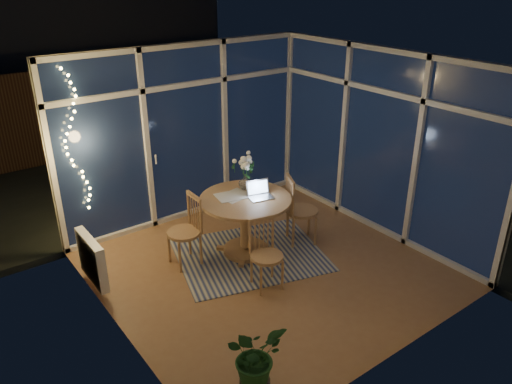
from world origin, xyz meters
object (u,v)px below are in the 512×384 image
dining_table (246,226)px  chair_front (267,255)px  potted_plant (255,361)px  flower_vase (246,182)px  laptop (261,190)px  chair_left (184,231)px  chair_right (302,209)px

dining_table → chair_front: chair_front is taller
chair_front → potted_plant: bearing=-118.7°
flower_vase → potted_plant: flower_vase is taller
chair_front → flower_vase: (0.43, 1.02, 0.48)m
dining_table → flower_vase: 0.59m
laptop → chair_left: bearing=172.9°
chair_left → flower_vase: (0.96, -0.02, 0.44)m
dining_table → potted_plant: 2.46m
dining_table → laptop: size_ratio=3.87×
chair_front → flower_vase: 1.20m
chair_left → laptop: laptop is taller
chair_left → chair_front: chair_left is taller
dining_table → chair_left: (-0.79, 0.25, 0.07)m
dining_table → flower_vase: size_ratio=5.71×
chair_left → chair_right: chair_right is taller
chair_right → potted_plant: size_ratio=1.32×
dining_table → chair_left: 0.83m
chair_right → flower_vase: flower_vase is taller
potted_plant → chair_front: bearing=48.5°
laptop → flower_vase: 0.34m
dining_table → chair_left: chair_left is taller
chair_front → potted_plant: 1.68m
chair_left → laptop: (0.95, -0.37, 0.45)m
laptop → flower_vase: bearing=102.4°
chair_right → chair_front: 1.20m
dining_table → chair_right: size_ratio=1.19×
flower_vase → chair_front: bearing=-112.8°
flower_vase → potted_plant: bearing=-124.1°
dining_table → chair_right: chair_right is taller
chair_left → potted_plant: bearing=-12.7°
chair_right → chair_left: bearing=99.3°
dining_table → laptop: (0.16, -0.12, 0.52)m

